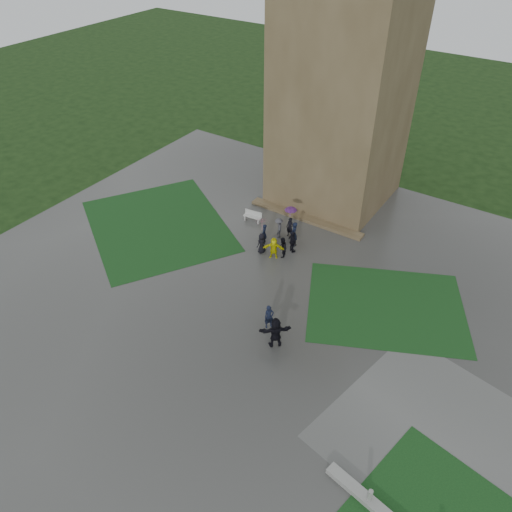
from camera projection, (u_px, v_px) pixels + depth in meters
The scene contains 10 objects.
ground at pixel (219, 301), 29.70m from camera, with size 120.00×120.00×0.00m, color black.
plaza at pixel (238, 283), 31.02m from camera, with size 34.00×34.00×0.02m, color #383735.
lawn_inset_left at pixel (158, 225), 36.07m from camera, with size 11.00×9.00×0.01m, color #123615.
lawn_inset_right at pixel (386, 307), 29.27m from camera, with size 9.00×7.00×0.01m, color #123615.
tower at pixel (344, 80), 34.18m from camera, with size 8.00×8.00×18.00m, color brown.
tower_plinth at pixel (305, 218), 36.65m from camera, with size 9.00×0.80×0.22m, color brown.
bench at pixel (253, 216), 36.32m from camera, with size 1.39×0.58×0.78m.
visitor_cluster at pixel (278, 235), 33.25m from camera, with size 2.93×3.61×2.62m.
pedestrian_mid at pixel (269, 317), 27.53m from camera, with size 0.55×0.36×1.51m, color black.
pedestrian_near at pixel (276, 332), 26.33m from camera, with size 1.75×0.63×1.89m, color black.
Camera 1 is at (13.98, -17.10, 20.16)m, focal length 35.00 mm.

